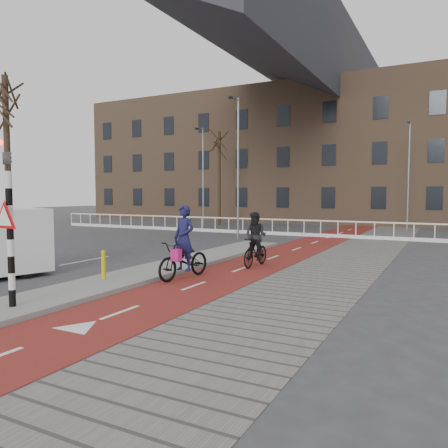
% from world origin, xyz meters
% --- Properties ---
extents(ground, '(120.00, 120.00, 0.00)m').
position_xyz_m(ground, '(0.00, 0.00, 0.00)').
color(ground, '#38383A').
rests_on(ground, ground).
extents(bike_lane, '(2.50, 60.00, 0.01)m').
position_xyz_m(bike_lane, '(1.50, 10.00, 0.01)').
color(bike_lane, maroon).
rests_on(bike_lane, ground).
extents(sidewalk, '(3.00, 60.00, 0.01)m').
position_xyz_m(sidewalk, '(4.30, 10.00, 0.01)').
color(sidewalk, slate).
rests_on(sidewalk, ground).
extents(curb_island, '(1.80, 16.00, 0.12)m').
position_xyz_m(curb_island, '(-0.70, 4.00, 0.06)').
color(curb_island, gray).
rests_on(curb_island, ground).
extents(traffic_signal, '(0.80, 0.80, 3.68)m').
position_xyz_m(traffic_signal, '(-0.60, -2.02, 1.99)').
color(traffic_signal, black).
rests_on(traffic_signal, curb_island).
extents(bollard, '(0.12, 0.12, 0.81)m').
position_xyz_m(bollard, '(-0.95, 1.15, 0.53)').
color(bollard, '#DBBA0C').
rests_on(bollard, curb_island).
extents(cyclist_near, '(1.04, 2.20, 2.17)m').
position_xyz_m(cyclist_near, '(0.71, 2.76, 0.74)').
color(cyclist_near, black).
rests_on(cyclist_near, bike_lane).
extents(cyclist_far, '(0.83, 1.77, 1.88)m').
position_xyz_m(cyclist_far, '(1.74, 5.70, 0.79)').
color(cyclist_far, black).
rests_on(cyclist_far, bike_lane).
extents(railing, '(28.00, 0.10, 0.99)m').
position_xyz_m(railing, '(-5.00, 17.00, 0.31)').
color(railing, silver).
rests_on(railing, ground).
extents(townhouse_row, '(46.00, 10.00, 15.90)m').
position_xyz_m(townhouse_row, '(-3.00, 32.00, 7.81)').
color(townhouse_row, '#7F6047').
rests_on(townhouse_row, ground).
extents(tree_left, '(0.30, 0.30, 8.25)m').
position_xyz_m(tree_left, '(-11.69, 6.15, 4.13)').
color(tree_left, black).
rests_on(tree_left, ground).
extents(tree_mid, '(0.25, 0.25, 7.40)m').
position_xyz_m(tree_mid, '(-8.75, 22.71, 3.70)').
color(tree_mid, black).
rests_on(tree_mid, ground).
extents(streetlight_near, '(0.12, 0.12, 7.78)m').
position_xyz_m(streetlight_near, '(-2.90, 13.98, 3.89)').
color(streetlight_near, slate).
rests_on(streetlight_near, ground).
extents(streetlight_left, '(0.12, 0.12, 7.39)m').
position_xyz_m(streetlight_left, '(-8.92, 20.47, 3.70)').
color(streetlight_left, slate).
rests_on(streetlight_left, ground).
extents(streetlight_right, '(0.12, 0.12, 7.31)m').
position_xyz_m(streetlight_right, '(5.12, 23.76, 3.65)').
color(streetlight_right, slate).
rests_on(streetlight_right, ground).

